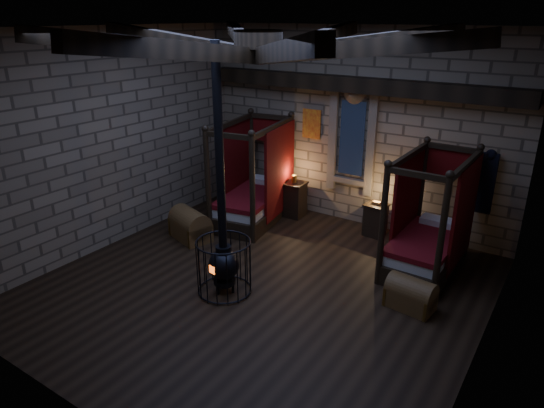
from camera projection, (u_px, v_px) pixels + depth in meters
The scene contains 8 objects.
room at pixel (262, 61), 7.08m from camera, with size 7.02×7.02×4.29m.
bed_left at pixel (254, 197), 10.91m from camera, with size 1.47×2.30×2.24m.
bed_right at pixel (427, 241), 8.82m from camera, with size 1.11×2.06×2.13m.
trunk_left at pixel (190, 226), 10.05m from camera, with size 1.03×0.82×0.66m.
trunk_right at pixel (411, 294), 7.67m from camera, with size 0.78×0.55×0.54m.
nightstand_left at pixel (294, 199), 11.15m from camera, with size 0.53×0.51×1.00m.
nightstand_right at pixel (375, 220), 10.18m from camera, with size 0.47×0.46×0.76m.
stove at pixel (224, 260), 8.00m from camera, with size 0.91×0.91×4.05m.
Camera 1 is at (4.19, -5.96, 4.37)m, focal length 32.00 mm.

